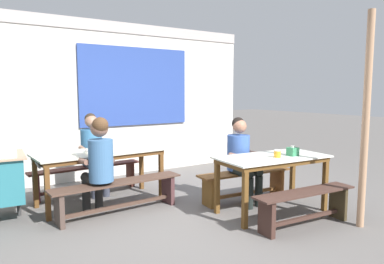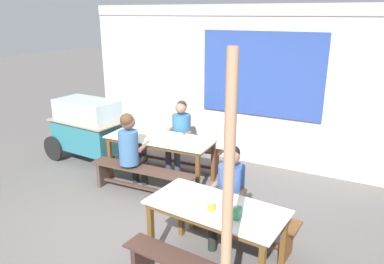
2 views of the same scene
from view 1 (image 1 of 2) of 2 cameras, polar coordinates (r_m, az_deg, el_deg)
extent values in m
plane|color=#605C59|center=(4.73, -1.08, -13.83)|extent=(40.00, 40.00, 0.00)
cube|color=silver|center=(6.98, -13.62, 4.08)|extent=(6.16, 0.12, 2.73)
cube|color=#2B4594|center=(7.12, -8.94, 7.18)|extent=(2.24, 0.03, 1.50)
cube|color=#AFA6A2|center=(7.09, -14.01, 16.00)|extent=(6.16, 0.20, 0.20)
cube|color=beige|center=(5.40, -14.40, -3.08)|extent=(1.87, 0.85, 0.03)
cube|color=brown|center=(5.41, -14.39, -3.52)|extent=(1.79, 0.78, 0.06)
cube|color=brown|center=(6.11, -8.07, -5.80)|extent=(0.06, 0.06, 0.69)
cube|color=brown|center=(5.57, -4.94, -6.98)|extent=(0.06, 0.06, 0.69)
cube|color=brown|center=(5.54, -23.67, -7.58)|extent=(0.06, 0.06, 0.69)
cube|color=brown|center=(4.94, -22.03, -9.21)|extent=(0.06, 0.06, 0.69)
cube|color=silver|center=(4.94, 12.68, -3.89)|extent=(1.58, 0.87, 0.02)
cube|color=brown|center=(4.95, 12.67, -4.36)|extent=(1.49, 0.80, 0.06)
cube|color=brown|center=(5.70, 15.70, -6.86)|extent=(0.06, 0.06, 0.69)
cube|color=brown|center=(5.29, 20.42, -8.08)|extent=(0.06, 0.06, 0.69)
cube|color=brown|center=(4.88, 4.01, -8.91)|extent=(0.06, 0.06, 0.69)
cube|color=brown|center=(4.39, 8.43, -10.74)|extent=(0.06, 0.06, 0.69)
cube|color=#4E2721|center=(6.02, -16.47, -5.39)|extent=(1.79, 0.33, 0.03)
cube|color=#49241C|center=(6.36, -9.81, -6.62)|extent=(0.07, 0.21, 0.41)
cube|color=#512128|center=(5.86, -23.57, -8.21)|extent=(0.07, 0.21, 0.41)
cube|color=#4E2721|center=(6.09, -16.37, -8.38)|extent=(1.50, 0.12, 0.04)
cube|color=#4A3429|center=(4.92, -11.65, -7.87)|extent=(1.82, 0.40, 0.02)
cube|color=#4A2C2E|center=(5.34, -3.85, -9.06)|extent=(0.07, 0.27, 0.42)
cube|color=#483830|center=(4.73, -20.40, -11.55)|extent=(0.07, 0.27, 0.42)
cube|color=#4A3429|center=(5.01, -11.56, -11.48)|extent=(1.52, 0.12, 0.04)
cube|color=brown|center=(5.47, 8.41, -6.38)|extent=(1.54, 0.44, 0.03)
cube|color=brown|center=(5.92, 13.36, -7.70)|extent=(0.08, 0.27, 0.41)
cube|color=brown|center=(5.18, 2.63, -9.58)|extent=(0.08, 0.27, 0.41)
cube|color=brown|center=(5.55, 8.35, -9.65)|extent=(1.23, 0.15, 0.04)
cube|color=#412A23|center=(4.59, 17.60, -9.10)|extent=(1.44, 0.41, 0.02)
cube|color=#3A301C|center=(5.08, 22.23, -10.36)|extent=(0.08, 0.25, 0.42)
cube|color=#3E2720|center=(4.27, 11.80, -13.26)|extent=(0.08, 0.25, 0.42)
cube|color=#412A23|center=(4.69, 17.45, -12.95)|extent=(1.15, 0.14, 0.04)
cylinder|color=#333333|center=(5.35, -25.85, -10.67)|extent=(0.05, 0.05, 0.24)
cylinder|color=#3F3F3F|center=(5.23, -23.53, -4.45)|extent=(0.09, 0.73, 0.04)
cylinder|color=black|center=(5.20, -14.63, -9.57)|extent=(0.11, 0.11, 0.44)
cylinder|color=black|center=(5.13, -16.49, -9.84)|extent=(0.11, 0.11, 0.44)
cylinder|color=black|center=(4.99, -14.00, -7.00)|extent=(0.16, 0.35, 0.13)
cylinder|color=black|center=(4.92, -15.92, -7.25)|extent=(0.16, 0.35, 0.13)
cylinder|color=#3B6593|center=(4.76, -14.31, -4.43)|extent=(0.31, 0.31, 0.55)
sphere|color=brown|center=(4.72, -14.55, 0.58)|extent=(0.23, 0.23, 0.23)
sphere|color=#4C331E|center=(4.69, -14.42, 1.04)|extent=(0.21, 0.21, 0.21)
cylinder|color=brown|center=(5.00, -13.29, -4.03)|extent=(0.10, 0.31, 0.11)
cylinder|color=brown|center=(4.86, -17.09, -4.44)|extent=(0.10, 0.31, 0.08)
cylinder|color=black|center=(5.14, 9.14, -9.60)|extent=(0.11, 0.11, 0.44)
cylinder|color=black|center=(5.27, 10.58, -9.25)|extent=(0.11, 0.11, 0.44)
cylinder|color=black|center=(5.20, 7.88, -6.32)|extent=(0.14, 0.39, 0.13)
cylinder|color=black|center=(5.32, 9.31, -6.05)|extent=(0.14, 0.39, 0.13)
cylinder|color=#3657A0|center=(5.33, 7.38, -3.25)|extent=(0.33, 0.33, 0.52)
sphere|color=#99654E|center=(5.27, 7.59, 0.92)|extent=(0.20, 0.20, 0.20)
sphere|color=black|center=(5.28, 7.38, 1.33)|extent=(0.19, 0.19, 0.19)
cylinder|color=#99654E|center=(5.08, 7.19, -3.90)|extent=(0.08, 0.30, 0.07)
cylinder|color=#99654E|center=(5.33, 10.15, -3.46)|extent=(0.08, 0.30, 0.07)
cylinder|color=#353846|center=(5.75, -15.22, -8.03)|extent=(0.11, 0.11, 0.44)
cylinder|color=#353846|center=(5.81, -13.54, -7.82)|extent=(0.11, 0.11, 0.44)
cylinder|color=#353846|center=(5.85, -15.89, -5.07)|extent=(0.14, 0.39, 0.13)
cylinder|color=#353846|center=(5.91, -14.23, -4.90)|extent=(0.14, 0.39, 0.13)
cylinder|color=#306290|center=(5.99, -15.71, -2.20)|extent=(0.34, 0.34, 0.55)
sphere|color=#8F6751|center=(5.92, -15.76, 1.66)|extent=(0.20, 0.20, 0.20)
sphere|color=#2D2319|center=(5.95, -15.87, 2.01)|extent=(0.18, 0.18, 0.18)
cylinder|color=#8F6751|center=(5.76, -16.86, -2.70)|extent=(0.08, 0.31, 0.10)
cylinder|color=#8F6751|center=(5.89, -13.40, -2.40)|extent=(0.08, 0.31, 0.11)
cube|color=#338354|center=(5.04, 15.75, -3.02)|extent=(0.13, 0.12, 0.11)
cube|color=white|center=(5.03, 15.77, -2.25)|extent=(0.05, 0.04, 0.02)
cylinder|color=gold|center=(4.86, 13.43, -3.45)|extent=(0.09, 0.09, 0.09)
cylinder|color=white|center=(4.85, 13.45, -2.86)|extent=(0.08, 0.08, 0.02)
cylinder|color=silver|center=(5.32, -15.84, -2.90)|extent=(0.16, 0.16, 0.04)
cylinder|color=tan|center=(4.70, 25.94, 1.54)|extent=(0.09, 0.09, 2.58)
camera|label=2|loc=(5.09, 57.21, 16.56)|focal=34.55mm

